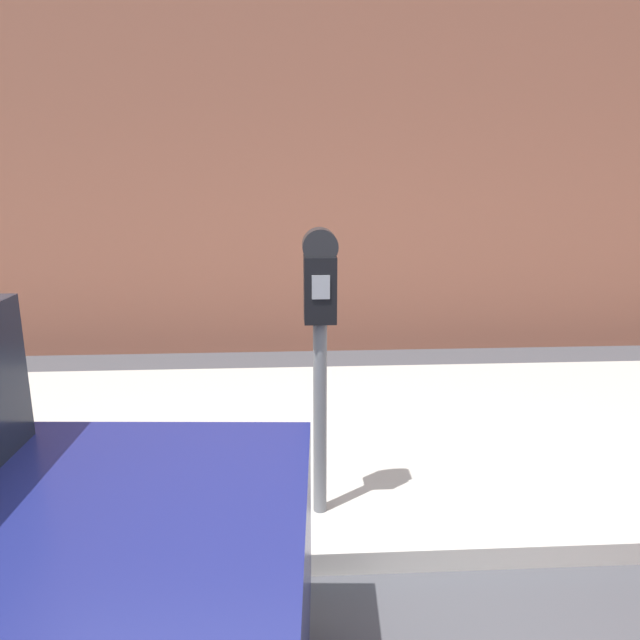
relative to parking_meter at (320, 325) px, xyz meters
name	(u,v)px	position (x,y,z in m)	size (l,w,h in m)	color
sidewalk	(282,441)	(-0.22, 1.00, -1.13)	(24.00, 2.80, 0.12)	#BCB7AD
building_facade	(278,64)	(-0.22, 3.42, 1.68)	(24.00, 0.30, 5.75)	#935642
parking_meter	(320,325)	(0.00, 0.00, 0.00)	(0.18, 0.15, 1.55)	slate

